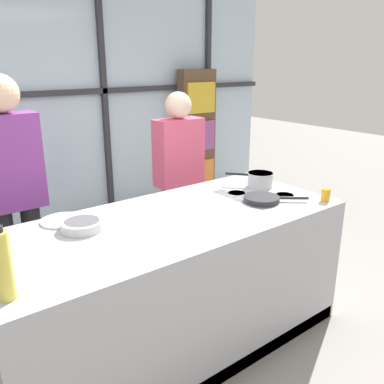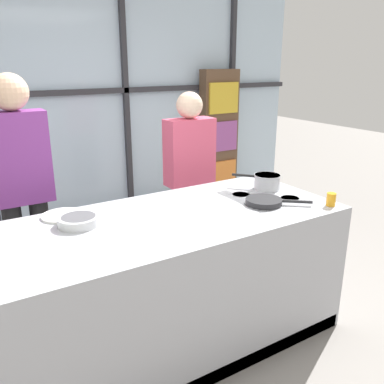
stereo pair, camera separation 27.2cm
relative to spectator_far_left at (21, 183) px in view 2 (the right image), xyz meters
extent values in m
plane|color=gray|center=(0.70, -0.88, -1.04)|extent=(18.00, 18.00, 0.00)
cube|color=silver|center=(0.70, 1.59, 0.36)|extent=(6.40, 0.04, 2.80)
cube|color=#2D2D33|center=(0.70, 1.54, 0.50)|extent=(6.40, 0.06, 0.06)
cube|color=#2D2D33|center=(1.47, 1.54, 0.36)|extent=(0.06, 0.06, 2.80)
cube|color=#2D2D33|center=(3.00, 1.54, 0.36)|extent=(0.06, 0.06, 2.80)
cube|color=brown|center=(2.71, 1.41, -0.16)|extent=(0.52, 0.16, 1.76)
cube|color=orange|center=(2.71, 1.31, -0.66)|extent=(0.44, 0.03, 0.39)
cube|color=#994C93|center=(2.71, 1.31, -0.13)|extent=(0.44, 0.03, 0.39)
cube|color=gold|center=(2.71, 1.31, 0.37)|extent=(0.44, 0.03, 0.39)
cube|color=#A8AAB2|center=(0.70, -0.88, -0.58)|extent=(2.30, 0.98, 0.93)
cube|color=black|center=(1.51, -0.88, -0.12)|extent=(0.52, 0.52, 0.01)
cube|color=black|center=(0.70, -1.36, -0.99)|extent=(2.25, 0.03, 0.10)
cylinder|color=#38383D|center=(1.38, -1.01, -0.12)|extent=(0.13, 0.13, 0.01)
cylinder|color=#38383D|center=(1.63, -1.01, -0.12)|extent=(0.13, 0.13, 0.01)
cylinder|color=#38383D|center=(1.38, -0.76, -0.12)|extent=(0.13, 0.13, 0.01)
cylinder|color=#38383D|center=(1.63, -0.76, -0.12)|extent=(0.13, 0.13, 0.01)
cylinder|color=black|center=(0.09, 0.00, -0.59)|extent=(0.13, 0.13, 0.90)
cylinder|color=black|center=(-0.09, 0.00, -0.59)|extent=(0.13, 0.13, 0.90)
cube|color=#7A3384|center=(0.00, 0.00, 0.18)|extent=(0.42, 0.19, 0.65)
sphere|color=#D8AD8C|center=(0.00, 0.00, 0.63)|extent=(0.25, 0.25, 0.25)
cylinder|color=black|center=(1.50, 0.00, -0.64)|extent=(0.14, 0.14, 0.81)
cylinder|color=black|center=(1.30, 0.00, -0.64)|extent=(0.14, 0.14, 0.81)
cube|color=#DB4C6B|center=(1.40, 0.00, 0.06)|extent=(0.43, 0.20, 0.58)
sphere|color=beige|center=(1.40, 0.00, 0.46)|extent=(0.23, 0.23, 0.23)
cylinder|color=#232326|center=(1.38, -1.01, -0.10)|extent=(0.25, 0.25, 0.04)
cylinder|color=#B26B2D|center=(1.38, -1.01, -0.08)|extent=(0.20, 0.20, 0.01)
cylinder|color=#232326|center=(1.56, -1.15, -0.09)|extent=(0.17, 0.14, 0.02)
cylinder|color=silver|center=(1.63, -0.76, -0.06)|extent=(0.19, 0.19, 0.11)
cylinder|color=silver|center=(1.63, -0.76, -0.01)|extent=(0.20, 0.20, 0.01)
cylinder|color=black|center=(1.51, -0.62, -0.02)|extent=(0.13, 0.15, 0.02)
cylinder|color=white|center=(0.14, -0.52, -0.11)|extent=(0.26, 0.26, 0.01)
cylinder|color=silver|center=(0.19, -0.71, -0.09)|extent=(0.25, 0.25, 0.06)
cylinder|color=#4C4C51|center=(0.19, -0.71, -0.07)|extent=(0.20, 0.20, 0.01)
cylinder|color=orange|center=(1.75, -1.27, -0.07)|extent=(0.06, 0.06, 0.09)
camera|label=1|loc=(-0.64, -2.83, 0.83)|focal=38.00mm
camera|label=2|loc=(-0.42, -2.99, 0.83)|focal=38.00mm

